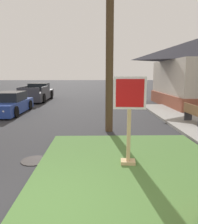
{
  "coord_description": "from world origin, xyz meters",
  "views": [
    {
      "loc": [
        0.99,
        -3.11,
        2.29
      ],
      "look_at": [
        1.15,
        4.59,
        0.93
      ],
      "focal_mm": 34.5,
      "sensor_mm": 36.0,
      "label": 1
    }
  ],
  "objects_px": {
    "stop_sign": "(129,122)",
    "street_bench": "(194,113)",
    "parked_sedan_blue": "(9,104)",
    "manhole_cover": "(34,161)",
    "pickup_truck_charcoal": "(37,93)"
  },
  "relations": [
    {
      "from": "stop_sign",
      "to": "street_bench",
      "type": "height_order",
      "value": "stop_sign"
    },
    {
      "from": "parked_sedan_blue",
      "to": "manhole_cover",
      "type": "bearing_deg",
      "value": -64.57
    },
    {
      "from": "parked_sedan_blue",
      "to": "street_bench",
      "type": "xyz_separation_m",
      "value": [
        9.45,
        -3.36,
        0.04
      ]
    },
    {
      "from": "parked_sedan_blue",
      "to": "pickup_truck_charcoal",
      "type": "xyz_separation_m",
      "value": [
        0.04,
        6.19,
        0.08
      ]
    },
    {
      "from": "parked_sedan_blue",
      "to": "stop_sign",
      "type": "bearing_deg",
      "value": -52.32
    },
    {
      "from": "parked_sedan_blue",
      "to": "street_bench",
      "type": "height_order",
      "value": "parked_sedan_blue"
    },
    {
      "from": "stop_sign",
      "to": "manhole_cover",
      "type": "bearing_deg",
      "value": 170.44
    },
    {
      "from": "stop_sign",
      "to": "street_bench",
      "type": "bearing_deg",
      "value": 49.88
    },
    {
      "from": "pickup_truck_charcoal",
      "to": "stop_sign",
      "type": "bearing_deg",
      "value": -67.09
    },
    {
      "from": "stop_sign",
      "to": "pickup_truck_charcoal",
      "type": "xyz_separation_m",
      "value": [
        -5.83,
        13.79,
        -0.53
      ]
    },
    {
      "from": "manhole_cover",
      "to": "pickup_truck_charcoal",
      "type": "xyz_separation_m",
      "value": [
        -3.38,
        13.38,
        0.61
      ]
    },
    {
      "from": "stop_sign",
      "to": "street_bench",
      "type": "relative_size",
      "value": 1.51
    },
    {
      "from": "stop_sign",
      "to": "manhole_cover",
      "type": "xyz_separation_m",
      "value": [
        -2.45,
        0.41,
        -1.14
      ]
    },
    {
      "from": "parked_sedan_blue",
      "to": "pickup_truck_charcoal",
      "type": "bearing_deg",
      "value": 89.58
    },
    {
      "from": "street_bench",
      "to": "pickup_truck_charcoal",
      "type": "bearing_deg",
      "value": 134.58
    }
  ]
}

